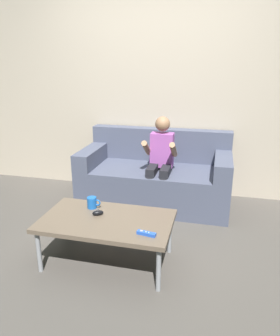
# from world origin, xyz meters

# --- Properties ---
(ground_plane) EXTENTS (9.56, 9.56, 0.00)m
(ground_plane) POSITION_xyz_m (0.00, 0.00, 0.00)
(ground_plane) COLOR #4C4742
(wall_back) EXTENTS (4.78, 0.05, 2.50)m
(wall_back) POSITION_xyz_m (0.00, 1.60, 1.25)
(wall_back) COLOR #B2A38E
(wall_back) RESTS_ON ground
(couch) EXTENTS (1.65, 0.80, 0.81)m
(couch) POSITION_xyz_m (0.07, 1.20, 0.29)
(couch) COLOR #474C60
(couch) RESTS_ON ground
(person_seated_on_couch) EXTENTS (0.34, 0.42, 1.01)m
(person_seated_on_couch) POSITION_xyz_m (0.15, 1.03, 0.58)
(person_seated_on_couch) COLOR black
(person_seated_on_couch) RESTS_ON ground
(coffee_table) EXTENTS (1.03, 0.60, 0.38)m
(coffee_table) POSITION_xyz_m (-0.07, -0.06, 0.35)
(coffee_table) COLOR brown
(coffee_table) RESTS_ON ground
(game_remote_blue_near_edge) EXTENTS (0.14, 0.06, 0.03)m
(game_remote_blue_near_edge) POSITION_xyz_m (0.29, -0.22, 0.40)
(game_remote_blue_near_edge) COLOR blue
(game_remote_blue_near_edge) RESTS_ON coffee_table
(nunchuk_black) EXTENTS (0.10, 0.08, 0.05)m
(nunchuk_black) POSITION_xyz_m (-0.16, -0.01, 0.40)
(nunchuk_black) COLOR black
(nunchuk_black) RESTS_ON coffee_table
(coffee_mug) EXTENTS (0.12, 0.08, 0.09)m
(coffee_mug) POSITION_xyz_m (-0.26, 0.10, 0.43)
(coffee_mug) COLOR #1959B2
(coffee_mug) RESTS_ON coffee_table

